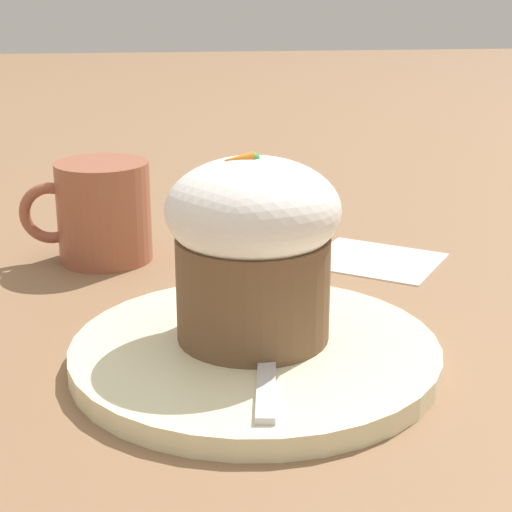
{
  "coord_description": "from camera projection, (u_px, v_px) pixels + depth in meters",
  "views": [
    {
      "loc": [
        0.05,
        0.45,
        0.22
      ],
      "look_at": [
        -0.0,
        -0.01,
        0.06
      ],
      "focal_mm": 60.0,
      "sensor_mm": 36.0,
      "label": 1
    }
  ],
  "objects": [
    {
      "name": "ground_plane",
      "position": [
        255.0,
        363.0,
        0.5
      ],
      "size": [
        4.0,
        4.0,
        0.0
      ],
      "primitive_type": "plane",
      "color": "#846042"
    },
    {
      "name": "dessert_plate",
      "position": [
        255.0,
        353.0,
        0.5
      ],
      "size": [
        0.22,
        0.22,
        0.01
      ],
      "color": "beige",
      "rests_on": "ground_plane"
    },
    {
      "name": "carrot_cake",
      "position": [
        256.0,
        245.0,
        0.49
      ],
      "size": [
        0.1,
        0.1,
        0.11
      ],
      "color": "brown",
      "rests_on": "dessert_plate"
    },
    {
      "name": "spoon",
      "position": [
        271.0,
        346.0,
        0.49
      ],
      "size": [
        0.04,
        0.12,
        0.01
      ],
      "color": "silver",
      "rests_on": "dessert_plate"
    },
    {
      "name": "coffee_cup",
      "position": [
        102.0,
        212.0,
        0.67
      ],
      "size": [
        0.1,
        0.07,
        0.08
      ],
      "color": "#9E563D",
      "rests_on": "ground_plane"
    },
    {
      "name": "paper_napkin",
      "position": [
        375.0,
        259.0,
        0.68
      ],
      "size": [
        0.13,
        0.12,
        0.0
      ],
      "color": "white",
      "rests_on": "ground_plane"
    }
  ]
}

